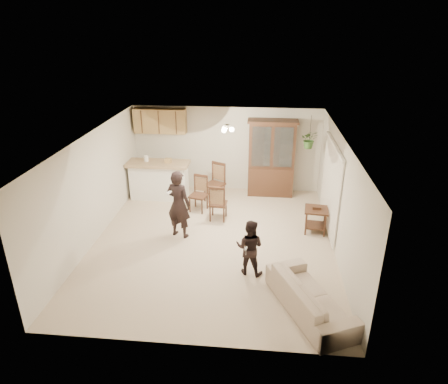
# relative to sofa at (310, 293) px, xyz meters

# --- Properties ---
(floor) EXTENTS (6.50, 6.50, 0.00)m
(floor) POSITION_rel_sofa_xyz_m (-1.99, 2.22, -0.37)
(floor) COLOR beige
(floor) RESTS_ON ground
(ceiling) EXTENTS (5.50, 6.50, 0.02)m
(ceiling) POSITION_rel_sofa_xyz_m (-1.99, 2.22, 2.13)
(ceiling) COLOR white
(ceiling) RESTS_ON wall_back
(wall_back) EXTENTS (5.50, 0.02, 2.50)m
(wall_back) POSITION_rel_sofa_xyz_m (-1.99, 5.47, 0.88)
(wall_back) COLOR beige
(wall_back) RESTS_ON ground
(wall_front) EXTENTS (5.50, 0.02, 2.50)m
(wall_front) POSITION_rel_sofa_xyz_m (-1.99, -1.03, 0.88)
(wall_front) COLOR beige
(wall_front) RESTS_ON ground
(wall_left) EXTENTS (0.02, 6.50, 2.50)m
(wall_left) POSITION_rel_sofa_xyz_m (-4.74, 2.22, 0.88)
(wall_left) COLOR beige
(wall_left) RESTS_ON ground
(wall_right) EXTENTS (0.02, 6.50, 2.50)m
(wall_right) POSITION_rel_sofa_xyz_m (0.76, 2.22, 0.88)
(wall_right) COLOR beige
(wall_right) RESTS_ON ground
(breakfast_bar) EXTENTS (1.60, 0.55, 1.00)m
(breakfast_bar) POSITION_rel_sofa_xyz_m (-3.84, 4.57, 0.13)
(breakfast_bar) COLOR white
(breakfast_bar) RESTS_ON floor
(bar_top) EXTENTS (1.75, 0.70, 0.08)m
(bar_top) POSITION_rel_sofa_xyz_m (-3.84, 4.57, 0.68)
(bar_top) COLOR #A58063
(bar_top) RESTS_ON breakfast_bar
(upper_cabinets) EXTENTS (1.50, 0.34, 0.70)m
(upper_cabinets) POSITION_rel_sofa_xyz_m (-3.89, 5.29, 1.73)
(upper_cabinets) COLOR olive
(upper_cabinets) RESTS_ON wall_back
(vertical_blinds) EXTENTS (0.06, 2.30, 2.10)m
(vertical_blinds) POSITION_rel_sofa_xyz_m (0.72, 3.12, 0.73)
(vertical_blinds) COLOR beige
(vertical_blinds) RESTS_ON wall_right
(ceiling_fixture) EXTENTS (0.36, 0.36, 0.20)m
(ceiling_fixture) POSITION_rel_sofa_xyz_m (-1.79, 3.42, 2.03)
(ceiling_fixture) COLOR #FFEABF
(ceiling_fixture) RESTS_ON ceiling
(hanging_plant) EXTENTS (0.43, 0.37, 0.48)m
(hanging_plant) POSITION_rel_sofa_xyz_m (0.31, 4.62, 1.48)
(hanging_plant) COLOR #284E1F
(hanging_plant) RESTS_ON ceiling
(plant_cord) EXTENTS (0.01, 0.01, 0.65)m
(plant_cord) POSITION_rel_sofa_xyz_m (0.31, 4.62, 1.81)
(plant_cord) COLOR #29241E
(plant_cord) RESTS_ON ceiling
(sofa) EXTENTS (1.45, 2.01, 0.73)m
(sofa) POSITION_rel_sofa_xyz_m (0.00, 0.00, 0.00)
(sofa) COLOR beige
(sofa) RESTS_ON floor
(adult) EXTENTS (0.76, 0.62, 1.80)m
(adult) POSITION_rel_sofa_xyz_m (-2.83, 2.42, 0.53)
(adult) COLOR black
(adult) RESTS_ON floor
(child) EXTENTS (0.75, 0.64, 1.35)m
(child) POSITION_rel_sofa_xyz_m (-1.12, 1.06, 0.31)
(child) COLOR black
(child) RESTS_ON floor
(china_hutch) EXTENTS (1.41, 0.55, 2.22)m
(china_hutch) POSITION_rel_sofa_xyz_m (-0.66, 5.16, 0.73)
(china_hutch) COLOR #352213
(china_hutch) RESTS_ON floor
(side_table) EXTENTS (0.61, 0.61, 0.67)m
(side_table) POSITION_rel_sofa_xyz_m (0.42, 2.95, -0.05)
(side_table) COLOR #352213
(side_table) RESTS_ON floor
(chair_bar) EXTENTS (0.53, 0.53, 0.97)m
(chair_bar) POSITION_rel_sofa_xyz_m (-2.60, 3.84, -0.09)
(chair_bar) COLOR #352213
(chair_bar) RESTS_ON floor
(chair_hutch_left) EXTENTS (0.65, 0.65, 1.09)m
(chair_hutch_left) POSITION_rel_sofa_xyz_m (-2.24, 4.53, -0.06)
(chair_hutch_left) COLOR #352213
(chair_hutch_left) RESTS_ON floor
(chair_hutch_right) EXTENTS (0.46, 0.46, 0.98)m
(chair_hutch_right) POSITION_rel_sofa_xyz_m (-2.01, 3.38, -0.09)
(chair_hutch_right) COLOR #352213
(chair_hutch_right) RESTS_ON floor
(controller_adult) EXTENTS (0.09, 0.15, 0.04)m
(controller_adult) POSITION_rel_sofa_xyz_m (-2.96, 2.06, 0.91)
(controller_adult) COLOR white
(controller_adult) RESTS_ON adult
(controller_child) EXTENTS (0.05, 0.11, 0.03)m
(controller_child) POSITION_rel_sofa_xyz_m (-1.18, 0.79, 0.36)
(controller_child) COLOR white
(controller_child) RESTS_ON child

